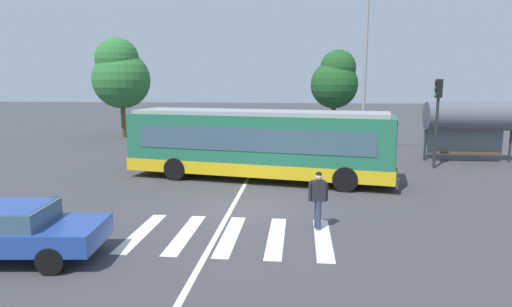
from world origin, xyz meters
name	(u,v)px	position (x,y,z in m)	size (l,w,h in m)	color
ground_plane	(245,208)	(0.00, 0.00, 0.00)	(160.00, 160.00, 0.00)	#3D3D42
city_transit_bus	(258,144)	(0.02, 4.55, 1.59)	(12.03, 4.61, 3.06)	black
pedestrian_crossing_street	(318,197)	(2.40, -1.85, 0.97)	(0.57, 0.33, 1.72)	#333856
foreground_sedan	(6,229)	(-5.15, -4.89, 0.77)	(4.67, 2.28, 1.35)	black
parked_car_silver	(251,133)	(-1.64, 15.83, 0.77)	(2.24, 4.65, 1.35)	black
parked_car_blue	(289,134)	(1.06, 15.28, 0.77)	(2.15, 4.62, 1.35)	black
parked_car_charcoal	(327,135)	(3.66, 15.47, 0.77)	(2.21, 4.64, 1.35)	black
traffic_light_far_corner	(437,109)	(8.59, 8.02, 2.99)	(0.33, 0.32, 4.44)	#28282B
bus_stop_shelter	(469,117)	(10.97, 10.26, 2.42)	(4.59, 1.54, 3.25)	#28282B
twin_arm_street_lamp	(366,47)	(5.34, 10.45, 6.21)	(4.67, 0.32, 10.25)	#939399
background_tree_left	(120,74)	(-12.13, 18.48, 4.95)	(4.43, 4.43, 7.71)	brown
background_tree_right	(335,80)	(4.26, 17.03, 4.47)	(3.34, 3.34, 6.57)	brown
crosswalk_painted_stripes	(230,235)	(-0.06, -2.69, 0.00)	(5.62, 3.30, 0.01)	silver
lane_center_line	(240,193)	(-0.45, 2.00, 0.00)	(0.16, 24.00, 0.01)	silver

